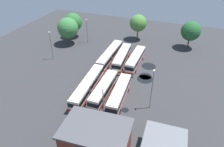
# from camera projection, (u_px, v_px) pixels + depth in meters

# --- Properties ---
(ground_plane) EXTENTS (96.79, 96.79, 0.00)m
(ground_plane) POSITION_uv_depth(u_px,v_px,m) (114.00, 78.00, 55.04)
(ground_plane) COLOR #333335
(bus_row0_slot0) EXTENTS (12.41, 3.23, 3.62)m
(bus_row0_slot0) POSITION_uv_depth(u_px,v_px,m) (119.00, 94.00, 46.41)
(bus_row0_slot0) COLOR silver
(bus_row0_slot0) RESTS_ON ground_plane
(bus_row0_slot1) EXTENTS (12.55, 2.68, 3.62)m
(bus_row0_slot1) POSITION_uv_depth(u_px,v_px,m) (104.00, 90.00, 47.81)
(bus_row0_slot1) COLOR silver
(bus_row0_slot1) RESTS_ON ground_plane
(bus_row0_slot2) EXTENTS (15.51, 3.41, 3.62)m
(bus_row0_slot2) POSITION_uv_depth(u_px,v_px,m) (88.00, 87.00, 48.79)
(bus_row0_slot2) COLOR silver
(bus_row0_slot2) RESTS_ON ground_plane
(bus_row1_slot0) EXTENTS (12.38, 2.63, 3.62)m
(bus_row1_slot0) POSITION_uv_depth(u_px,v_px,m) (135.00, 60.00, 59.41)
(bus_row1_slot0) COLOR silver
(bus_row1_slot0) RESTS_ON ground_plane
(bus_row1_slot1) EXTENTS (13.09, 3.42, 3.62)m
(bus_row1_slot1) POSITION_uv_depth(u_px,v_px,m) (122.00, 58.00, 60.45)
(bus_row1_slot1) COLOR silver
(bus_row1_slot1) RESTS_ON ground_plane
(bus_row1_slot2) EXTENTS (15.41, 2.61, 3.62)m
(bus_row1_slot2) POSITION_uv_depth(u_px,v_px,m) (110.00, 56.00, 61.57)
(bus_row1_slot2) COLOR silver
(bus_row1_slot2) RESTS_ON ground_plane
(depot_building) EXTENTS (8.00, 11.11, 6.62)m
(depot_building) POSITION_uv_depth(u_px,v_px,m) (96.00, 142.00, 33.94)
(depot_building) COLOR maroon
(depot_building) RESTS_ON ground_plane
(lamp_post_by_building) EXTENTS (0.56, 0.28, 8.63)m
(lamp_post_by_building) POSITION_uv_depth(u_px,v_px,m) (51.00, 45.00, 61.24)
(lamp_post_by_building) COLOR slate
(lamp_post_by_building) RESTS_ON ground_plane
(lamp_post_mid_lot) EXTENTS (0.56, 0.28, 8.21)m
(lamp_post_mid_lot) POSITION_uv_depth(u_px,v_px,m) (87.00, 30.00, 71.21)
(lamp_post_mid_lot) COLOR slate
(lamp_post_mid_lot) RESTS_ON ground_plane
(lamp_post_near_entrance) EXTENTS (0.56, 0.28, 9.56)m
(lamp_post_near_entrance) POSITION_uv_depth(u_px,v_px,m) (152.00, 88.00, 42.80)
(lamp_post_near_entrance) COLOR slate
(lamp_post_near_entrance) RESTS_ON ground_plane
(lamp_post_far_corner) EXTENTS (0.56, 0.28, 9.56)m
(lamp_post_far_corner) POSITION_uv_depth(u_px,v_px,m) (103.00, 108.00, 37.96)
(lamp_post_far_corner) COLOR slate
(lamp_post_far_corner) RESTS_ON ground_plane
(tree_west_edge) EXTENTS (6.44, 6.44, 8.72)m
(tree_west_edge) POSITION_uv_depth(u_px,v_px,m) (73.00, 22.00, 75.06)
(tree_west_edge) COLOR brown
(tree_west_edge) RESTS_ON ground_plane
(tree_north_edge) EXTENTS (6.89, 6.89, 9.09)m
(tree_north_edge) POSITION_uv_depth(u_px,v_px,m) (68.00, 28.00, 69.85)
(tree_north_edge) COLOR brown
(tree_north_edge) RESTS_ON ground_plane
(tree_northeast) EXTENTS (6.19, 6.19, 8.93)m
(tree_northeast) POSITION_uv_depth(u_px,v_px,m) (191.00, 31.00, 67.11)
(tree_northeast) COLOR brown
(tree_northeast) RESTS_ON ground_plane
(tree_east_edge) EXTENTS (5.84, 5.84, 8.91)m
(tree_east_edge) POSITION_uv_depth(u_px,v_px,m) (138.00, 23.00, 72.84)
(tree_east_edge) COLOR brown
(tree_east_edge) RESTS_ON ground_plane
(puddle_front_lane) EXTENTS (1.63, 1.63, 0.01)m
(puddle_front_lane) POSITION_uv_depth(u_px,v_px,m) (125.00, 110.00, 44.97)
(puddle_front_lane) COLOR black
(puddle_front_lane) RESTS_ON ground_plane
(puddle_between_rows) EXTENTS (4.04, 4.04, 0.01)m
(puddle_between_rows) POSITION_uv_depth(u_px,v_px,m) (149.00, 66.00, 60.19)
(puddle_between_rows) COLOR black
(puddle_between_rows) RESTS_ON ground_plane
(puddle_near_shelter) EXTENTS (4.16, 4.16, 0.01)m
(puddle_near_shelter) POSITION_uv_depth(u_px,v_px,m) (145.00, 79.00, 54.78)
(puddle_near_shelter) COLOR black
(puddle_near_shelter) RESTS_ON ground_plane
(puddle_centre_drain) EXTENTS (3.37, 3.37, 0.01)m
(puddle_centre_drain) POSITION_uv_depth(u_px,v_px,m) (145.00, 76.00, 55.90)
(puddle_centre_drain) COLOR black
(puddle_centre_drain) RESTS_ON ground_plane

